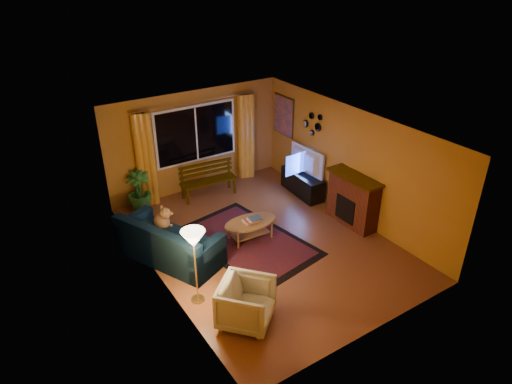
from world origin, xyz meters
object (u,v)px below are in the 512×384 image
bench (209,188)px  floor_lamp (196,267)px  sofa (170,240)px  armchair (246,301)px  tv_console (303,184)px  coffee_table (251,230)px

bench → floor_lamp: size_ratio=0.97×
sofa → armchair: (0.33, -2.27, -0.00)m
bench → sofa: size_ratio=0.66×
floor_lamp → tv_console: (3.94, 2.12, -0.43)m
bench → tv_console: size_ratio=1.05×
bench → armchair: size_ratio=1.64×
bench → tv_console: bearing=-24.6°
sofa → coffee_table: bearing=-33.7°
sofa → tv_console: 3.90m
bench → tv_console: tv_console is taller
bench → floor_lamp: (-1.94, -3.26, 0.50)m
armchair → coffee_table: size_ratio=0.73×
coffee_table → tv_console: 2.38m
sofa → coffee_table: 1.71m
sofa → armchair: 2.30m
bench → coffee_table: size_ratio=1.19×
sofa → armchair: bearing=-106.3°
tv_console → sofa: bearing=-165.5°
bench → coffee_table: bearing=-89.1°
armchair → coffee_table: (1.35, 2.01, -0.21)m
coffee_table → armchair: bearing=-123.9°
sofa → floor_lamp: (-0.11, -1.38, 0.28)m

